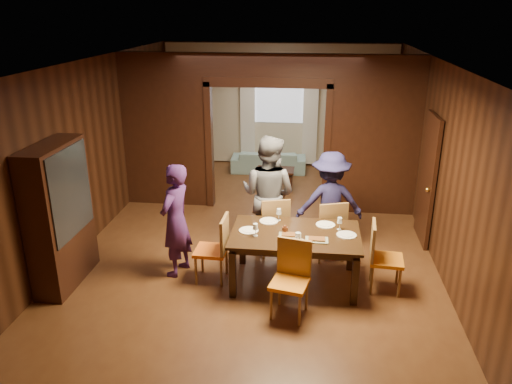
# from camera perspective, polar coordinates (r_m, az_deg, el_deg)

# --- Properties ---
(floor) EXTENTS (9.00, 9.00, 0.00)m
(floor) POSITION_cam_1_polar(r_m,az_deg,el_deg) (8.26, 0.16, -5.86)
(floor) COLOR #502B16
(floor) RESTS_ON ground
(ceiling) EXTENTS (5.50, 9.00, 0.02)m
(ceiling) POSITION_cam_1_polar(r_m,az_deg,el_deg) (7.45, 0.18, 14.57)
(ceiling) COLOR silver
(ceiling) RESTS_ON room_walls
(room_walls) EXTENTS (5.52, 9.01, 2.90)m
(room_walls) POSITION_cam_1_polar(r_m,az_deg,el_deg) (9.53, 1.49, 7.36)
(room_walls) COLOR black
(room_walls) RESTS_ON floor
(person_purple) EXTENTS (0.55, 0.69, 1.65)m
(person_purple) POSITION_cam_1_polar(r_m,az_deg,el_deg) (7.14, -9.17, -3.22)
(person_purple) COLOR #411E5A
(person_purple) RESTS_ON floor
(person_grey) EXTENTS (1.10, 0.99, 1.87)m
(person_grey) POSITION_cam_1_polar(r_m,az_deg,el_deg) (7.70, 1.41, -0.29)
(person_grey) COLOR slate
(person_grey) RESTS_ON floor
(person_navy) EXTENTS (1.13, 0.76, 1.62)m
(person_navy) POSITION_cam_1_polar(r_m,az_deg,el_deg) (7.82, 8.44, -1.18)
(person_navy) COLOR #1E1C46
(person_navy) RESTS_ON floor
(sofa) EXTENTS (1.75, 0.74, 0.50)m
(sofa) POSITION_cam_1_polar(r_m,az_deg,el_deg) (11.76, 1.45, 3.59)
(sofa) COLOR #87B0B1
(sofa) RESTS_ON floor
(serving_bowl) EXTENTS (0.28, 0.28, 0.07)m
(serving_bowl) POSITION_cam_1_polar(r_m,az_deg,el_deg) (6.96, 5.13, -3.99)
(serving_bowl) COLOR black
(serving_bowl) RESTS_ON dining_table
(dining_table) EXTENTS (1.76, 1.09, 0.76)m
(dining_table) POSITION_cam_1_polar(r_m,az_deg,el_deg) (7.01, 4.45, -7.53)
(dining_table) COLOR black
(dining_table) RESTS_ON floor
(coffee_table) EXTENTS (0.80, 0.50, 0.40)m
(coffee_table) POSITION_cam_1_polar(r_m,az_deg,el_deg) (10.73, 2.20, 1.60)
(coffee_table) COLOR black
(coffee_table) RESTS_ON floor
(chair_left) EXTENTS (0.45, 0.45, 0.97)m
(chair_left) POSITION_cam_1_polar(r_m,az_deg,el_deg) (7.05, -5.17, -6.45)
(chair_left) COLOR orange
(chair_left) RESTS_ON floor
(chair_right) EXTENTS (0.47, 0.47, 0.97)m
(chair_right) POSITION_cam_1_polar(r_m,az_deg,el_deg) (7.01, 14.71, -7.26)
(chair_right) COLOR orange
(chair_right) RESTS_ON floor
(chair_far_l) EXTENTS (0.54, 0.54, 0.97)m
(chair_far_l) POSITION_cam_1_polar(r_m,az_deg,el_deg) (7.75, 1.97, -3.77)
(chair_far_l) COLOR #C35412
(chair_far_l) RESTS_ON floor
(chair_far_r) EXTENTS (0.55, 0.55, 0.97)m
(chair_far_r) POSITION_cam_1_polar(r_m,az_deg,el_deg) (7.70, 8.25, -4.15)
(chair_far_r) COLOR red
(chair_far_r) RESTS_ON floor
(chair_near) EXTENTS (0.52, 0.52, 0.97)m
(chair_near) POSITION_cam_1_polar(r_m,az_deg,el_deg) (6.26, 3.86, -10.12)
(chair_near) COLOR orange
(chair_near) RESTS_ON floor
(hutch) EXTENTS (0.40, 1.20, 2.00)m
(hutch) POSITION_cam_1_polar(r_m,az_deg,el_deg) (7.27, -21.54, -2.55)
(hutch) COLOR black
(hutch) RESTS_ON floor
(door_right) EXTENTS (0.06, 0.90, 2.10)m
(door_right) POSITION_cam_1_polar(r_m,az_deg,el_deg) (8.48, 19.01, 1.36)
(door_right) COLOR black
(door_right) RESTS_ON floor
(window_far) EXTENTS (1.20, 0.03, 1.30)m
(window_far) POSITION_cam_1_polar(r_m,az_deg,el_deg) (11.99, 2.67, 11.01)
(window_far) COLOR silver
(window_far) RESTS_ON back_wall
(curtain_left) EXTENTS (0.35, 0.06, 2.40)m
(curtain_left) POSITION_cam_1_polar(r_m,az_deg,el_deg) (12.11, -0.96, 8.95)
(curtain_left) COLOR white
(curtain_left) RESTS_ON back_wall
(curtain_right) EXTENTS (0.35, 0.06, 2.40)m
(curtain_right) POSITION_cam_1_polar(r_m,az_deg,el_deg) (12.00, 6.23, 8.73)
(curtain_right) COLOR white
(curtain_right) RESTS_ON back_wall
(plate_left) EXTENTS (0.27, 0.27, 0.01)m
(plate_left) POSITION_cam_1_polar(r_m,az_deg,el_deg) (6.89, -0.84, -4.41)
(plate_left) COLOR white
(plate_left) RESTS_ON dining_table
(plate_far_l) EXTENTS (0.27, 0.27, 0.01)m
(plate_far_l) POSITION_cam_1_polar(r_m,az_deg,el_deg) (7.19, 1.49, -3.33)
(plate_far_l) COLOR white
(plate_far_l) RESTS_ON dining_table
(plate_far_r) EXTENTS (0.27, 0.27, 0.01)m
(plate_far_r) POSITION_cam_1_polar(r_m,az_deg,el_deg) (7.13, 7.94, -3.73)
(plate_far_r) COLOR white
(plate_far_r) RESTS_ON dining_table
(plate_right) EXTENTS (0.27, 0.27, 0.01)m
(plate_right) POSITION_cam_1_polar(r_m,az_deg,el_deg) (6.87, 10.30, -4.85)
(plate_right) COLOR silver
(plate_right) RESTS_ON dining_table
(plate_near) EXTENTS (0.27, 0.27, 0.01)m
(plate_near) POSITION_cam_1_polar(r_m,az_deg,el_deg) (6.56, 4.71, -5.82)
(plate_near) COLOR white
(plate_near) RESTS_ON dining_table
(platter_a) EXTENTS (0.30, 0.20, 0.04)m
(platter_a) POSITION_cam_1_polar(r_m,az_deg,el_deg) (6.74, 3.90, -4.93)
(platter_a) COLOR gray
(platter_a) RESTS_ON dining_table
(platter_b) EXTENTS (0.30, 0.20, 0.04)m
(platter_b) POSITION_cam_1_polar(r_m,az_deg,el_deg) (6.66, 6.96, -5.40)
(platter_b) COLOR gray
(platter_b) RESTS_ON dining_table
(wineglass_left) EXTENTS (0.08, 0.08, 0.18)m
(wineglass_left) POSITION_cam_1_polar(r_m,az_deg,el_deg) (6.71, -0.07, -4.34)
(wineglass_left) COLOR silver
(wineglass_left) RESTS_ON dining_table
(wineglass_far) EXTENTS (0.08, 0.08, 0.18)m
(wineglass_far) POSITION_cam_1_polar(r_m,az_deg,el_deg) (7.19, 2.63, -2.60)
(wineglass_far) COLOR white
(wineglass_far) RESTS_ON dining_table
(wineglass_right) EXTENTS (0.08, 0.08, 0.18)m
(wineglass_right) POSITION_cam_1_polar(r_m,az_deg,el_deg) (6.99, 9.53, -3.59)
(wineglass_right) COLOR white
(wineglass_right) RESTS_ON dining_table
(tumbler) EXTENTS (0.07, 0.07, 0.14)m
(tumbler) POSITION_cam_1_polar(r_m,az_deg,el_deg) (6.56, 4.80, -5.22)
(tumbler) COLOR silver
(tumbler) RESTS_ON dining_table
(condiment_jar) EXTENTS (0.08, 0.08, 0.11)m
(condiment_jar) POSITION_cam_1_polar(r_m,az_deg,el_deg) (6.82, 3.33, -4.29)
(condiment_jar) COLOR #462110
(condiment_jar) RESTS_ON dining_table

